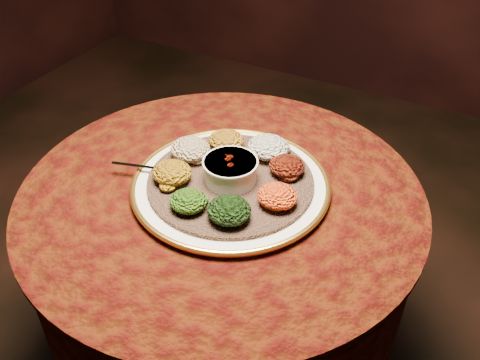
% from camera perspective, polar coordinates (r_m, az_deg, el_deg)
% --- Properties ---
extents(table, '(0.96, 0.96, 0.73)m').
position_cam_1_polar(table, '(1.38, -1.88, -6.95)').
color(table, black).
rests_on(table, ground).
extents(platter, '(0.47, 0.47, 0.02)m').
position_cam_1_polar(platter, '(1.26, -1.01, -0.54)').
color(platter, silver).
rests_on(platter, table).
extents(injera, '(0.49, 0.49, 0.01)m').
position_cam_1_polar(injera, '(1.25, -1.01, -0.16)').
color(injera, brown).
rests_on(injera, platter).
extents(stew_bowl, '(0.13, 0.13, 0.05)m').
position_cam_1_polar(stew_bowl, '(1.23, -1.03, 1.17)').
color(stew_bowl, silver).
rests_on(stew_bowl, injera).
extents(spoon, '(0.15, 0.06, 0.01)m').
position_cam_1_polar(spoon, '(1.29, -8.68, 1.21)').
color(spoon, silver).
rests_on(spoon, injera).
extents(portion_ayib, '(0.10, 0.10, 0.05)m').
position_cam_1_polar(portion_ayib, '(1.32, 3.03, 3.52)').
color(portion_ayib, silver).
rests_on(portion_ayib, injera).
extents(portion_kitfo, '(0.09, 0.08, 0.04)m').
position_cam_1_polar(portion_kitfo, '(1.26, 5.02, 1.48)').
color(portion_kitfo, black).
rests_on(portion_kitfo, injera).
extents(portion_tikil, '(0.09, 0.09, 0.04)m').
position_cam_1_polar(portion_tikil, '(1.17, 4.00, -1.74)').
color(portion_tikil, '#CC7011').
rests_on(portion_tikil, injera).
extents(portion_gomen, '(0.10, 0.09, 0.05)m').
position_cam_1_polar(portion_gomen, '(1.13, -1.18, -3.25)').
color(portion_gomen, black).
rests_on(portion_gomen, injera).
extents(portion_mixveg, '(0.08, 0.08, 0.04)m').
position_cam_1_polar(portion_mixveg, '(1.16, -5.53, -2.25)').
color(portion_mixveg, '#A4290A').
rests_on(portion_mixveg, injera).
extents(portion_kik, '(0.09, 0.09, 0.04)m').
position_cam_1_polar(portion_kik, '(1.24, -7.26, 0.80)').
color(portion_kik, '#9B6B0D').
rests_on(portion_kik, injera).
extents(portion_timatim, '(0.10, 0.09, 0.05)m').
position_cam_1_polar(portion_timatim, '(1.31, -5.31, 3.29)').
color(portion_timatim, maroon).
rests_on(portion_timatim, injera).
extents(portion_shiro, '(0.09, 0.09, 0.04)m').
position_cam_1_polar(portion_shiro, '(1.35, -1.47, 4.26)').
color(portion_shiro, '#A15E13').
rests_on(portion_shiro, injera).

